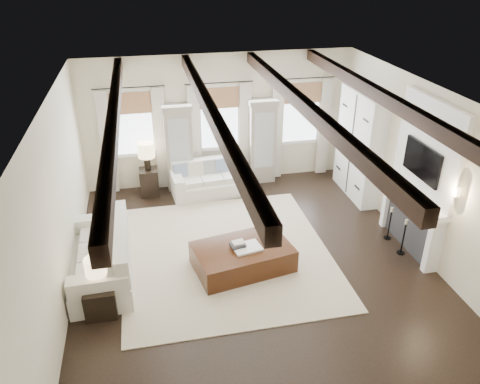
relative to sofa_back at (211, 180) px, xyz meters
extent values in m
plane|color=black|center=(0.34, -3.11, -0.32)|extent=(7.50, 7.50, 0.00)
cube|color=#EFE5C6|center=(0.34, 0.64, 1.28)|extent=(6.50, 0.04, 3.20)
cube|color=#EFE5C6|center=(0.34, -6.86, 1.28)|extent=(6.50, 0.04, 3.20)
cube|color=#EFE5C6|center=(-2.91, -3.11, 1.28)|extent=(0.04, 7.50, 3.20)
cube|color=#EFE5C6|center=(3.59, -3.11, 1.28)|extent=(0.04, 7.50, 3.20)
cube|color=white|center=(0.34, -3.11, 2.88)|extent=(6.50, 7.50, 0.04)
cube|color=black|center=(-1.86, -3.11, 2.76)|extent=(0.16, 7.40, 0.22)
cube|color=black|center=(-0.41, -3.11, 2.76)|extent=(0.16, 7.40, 0.22)
cube|color=black|center=(1.09, -3.11, 2.76)|extent=(0.16, 7.40, 0.22)
cube|color=black|center=(2.54, -3.11, 2.76)|extent=(0.16, 7.40, 0.22)
cube|color=white|center=(-1.71, 0.61, 1.33)|extent=(0.90, 0.03, 1.45)
cube|color=#9B6A46|center=(-1.71, 0.55, 1.86)|extent=(0.94, 0.04, 0.50)
cube|color=beige|center=(-2.33, 0.51, 0.95)|extent=(0.28, 0.08, 2.50)
cube|color=beige|center=(-1.09, 0.51, 0.95)|extent=(0.28, 0.08, 2.50)
cylinder|color=black|center=(-1.71, 0.50, 2.23)|extent=(1.60, 0.02, 0.02)
cube|color=white|center=(0.34, 0.61, 1.33)|extent=(0.90, 0.03, 1.45)
cube|color=#9B6A46|center=(0.34, 0.55, 1.86)|extent=(0.94, 0.04, 0.50)
cube|color=beige|center=(-0.28, 0.51, 0.95)|extent=(0.28, 0.08, 2.50)
cube|color=beige|center=(0.96, 0.51, 0.95)|extent=(0.28, 0.08, 2.50)
cylinder|color=black|center=(0.34, 0.50, 2.23)|extent=(1.60, 0.02, 0.02)
cube|color=white|center=(2.39, 0.61, 1.33)|extent=(0.90, 0.03, 1.45)
cube|color=#9B6A46|center=(2.39, 0.55, 1.86)|extent=(0.94, 0.04, 0.50)
cube|color=beige|center=(1.77, 0.51, 0.95)|extent=(0.28, 0.08, 2.50)
cube|color=beige|center=(3.01, 0.51, 0.95)|extent=(0.28, 0.08, 2.50)
cylinder|color=black|center=(2.39, 0.50, 2.23)|extent=(1.60, 0.02, 0.02)
cube|color=#A59D8F|center=(-0.68, 0.42, 0.68)|extent=(0.64, 0.38, 2.00)
cube|color=#B2B7BA|center=(-0.68, 0.22, 0.83)|extent=(0.48, 0.02, 1.40)
cube|color=#A59D8F|center=(-0.68, 0.42, 1.74)|extent=(0.70, 0.42, 0.12)
cube|color=#A59D8F|center=(1.37, 0.42, 0.68)|extent=(0.64, 0.38, 2.00)
cube|color=#B2B7BA|center=(1.37, 0.22, 0.83)|extent=(0.48, 0.02, 1.40)
cube|color=#A59D8F|center=(1.37, 0.42, 1.74)|extent=(0.70, 0.42, 0.12)
cube|color=#27272A|center=(3.50, -3.11, 0.23)|extent=(0.18, 1.50, 1.10)
cube|color=black|center=(3.47, -3.11, 0.08)|extent=(0.10, 0.90, 0.70)
cube|color=white|center=(3.46, -3.93, 0.23)|extent=(0.26, 0.14, 1.10)
cube|color=white|center=(3.46, -2.29, 0.23)|extent=(0.26, 0.14, 1.10)
cube|color=white|center=(3.43, -3.11, 0.84)|extent=(0.32, 1.90, 0.12)
cube|color=white|center=(3.54, -3.11, 1.78)|extent=(0.10, 1.90, 1.80)
cube|color=black|center=(3.47, -3.11, 1.53)|extent=(0.07, 1.10, 0.64)
cylinder|color=#FFD899|center=(3.49, -4.16, 1.43)|extent=(0.10, 0.10, 0.14)
cube|color=silver|center=(3.39, -0.76, 0.93)|extent=(0.40, 1.70, 2.50)
cube|color=black|center=(3.18, -0.76, 0.93)|extent=(0.01, 0.02, 2.40)
cube|color=beige|center=(-0.10, -2.64, -0.31)|extent=(3.94, 4.27, 0.02)
cube|color=silver|center=(0.01, -0.06, -0.15)|extent=(1.94, 1.01, 0.36)
cube|color=silver|center=(-0.02, 0.26, 0.25)|extent=(1.79, 0.36, 0.45)
cube|color=silver|center=(-0.81, -0.13, 0.15)|extent=(0.30, 0.82, 0.23)
cube|color=silver|center=(0.82, 0.01, 0.15)|extent=(0.30, 0.82, 0.23)
cube|color=silver|center=(-0.51, -0.15, 0.09)|extent=(0.55, 0.58, 0.12)
cube|color=silver|center=(0.01, -0.10, 0.09)|extent=(0.55, 0.58, 0.12)
cube|color=silver|center=(0.52, -0.06, 0.09)|extent=(0.55, 0.58, 0.12)
cube|color=#6F85A6|center=(-0.68, 0.05, 0.28)|extent=(0.39, 0.23, 0.39)
cube|color=silver|center=(-0.34, 0.08, 0.28)|extent=(0.39, 0.23, 0.39)
cube|color=#B9B89E|center=(-0.01, 0.11, 0.28)|extent=(0.39, 0.23, 0.39)
cube|color=#6F85A6|center=(0.32, 0.14, 0.28)|extent=(0.39, 0.23, 0.39)
cube|color=silver|center=(0.66, 0.17, 0.28)|extent=(0.39, 0.23, 0.39)
cube|color=silver|center=(-2.41, -2.86, -0.11)|extent=(1.07, 2.26, 0.42)
cube|color=silver|center=(-2.02, -2.85, 0.36)|extent=(0.29, 2.13, 0.53)
cube|color=silver|center=(-2.44, -1.89, 0.24)|extent=(0.96, 0.30, 0.28)
cube|color=silver|center=(-2.38, -3.84, 0.24)|extent=(0.96, 0.30, 0.28)
cube|color=silver|center=(-2.48, -2.25, 0.17)|extent=(0.65, 0.61, 0.15)
cube|color=silver|center=(-2.46, -2.86, 0.17)|extent=(0.65, 0.61, 0.15)
cube|color=silver|center=(-2.44, -3.48, 0.17)|extent=(0.65, 0.61, 0.15)
cube|color=#6F85A6|center=(-2.22, -2.06, 0.40)|extent=(0.24, 0.45, 0.46)
cube|color=silver|center=(-2.22, -2.38, 0.40)|extent=(0.24, 0.45, 0.46)
cube|color=#B9B89E|center=(-2.21, -2.70, 0.40)|extent=(0.24, 0.45, 0.46)
cube|color=#6F85A6|center=(-2.20, -3.02, 0.40)|extent=(0.24, 0.45, 0.46)
cube|color=silver|center=(-2.19, -3.33, 0.40)|extent=(0.24, 0.45, 0.46)
cube|color=#B9B89E|center=(-2.18, -3.65, 0.40)|extent=(0.24, 0.45, 0.46)
cube|color=black|center=(0.12, -3.13, -0.10)|extent=(1.91, 1.39, 0.46)
cube|color=white|center=(0.18, -3.19, 0.15)|extent=(0.56, 0.47, 0.04)
cube|color=#262628|center=(0.02, -3.14, 0.19)|extent=(0.29, 0.24, 0.04)
cube|color=beige|center=(0.04, -3.11, 0.23)|extent=(0.25, 0.21, 0.03)
cube|color=black|center=(-2.38, -3.84, -0.08)|extent=(0.50, 0.50, 0.50)
cylinder|color=black|center=(-2.38, -3.84, 0.31)|extent=(0.13, 0.13, 0.27)
cylinder|color=#F9D89E|center=(-2.38, -3.84, 0.59)|extent=(0.33, 0.33, 0.29)
cube|color=black|center=(-1.46, 0.21, 0.00)|extent=(0.43, 0.43, 0.65)
cylinder|color=black|center=(-1.46, 0.21, 0.49)|extent=(0.15, 0.15, 0.33)
cylinder|color=#F9D89E|center=(-1.46, 0.21, 0.83)|extent=(0.39, 0.39, 0.35)
cylinder|color=black|center=(3.24, -3.32, -0.32)|extent=(0.15, 0.15, 0.02)
cylinder|color=black|center=(3.24, -3.32, 0.01)|extent=(0.03, 0.03, 0.67)
cylinder|color=beige|center=(3.24, -3.32, 0.39)|extent=(0.06, 0.06, 0.10)
cylinder|color=black|center=(3.24, -2.77, -0.32)|extent=(0.15, 0.15, 0.02)
cylinder|color=black|center=(3.24, -2.77, -0.01)|extent=(0.03, 0.03, 0.64)
cylinder|color=beige|center=(3.24, -2.77, 0.35)|extent=(0.05, 0.05, 0.09)
camera|label=1|loc=(-1.39, -10.07, 4.96)|focal=35.00mm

